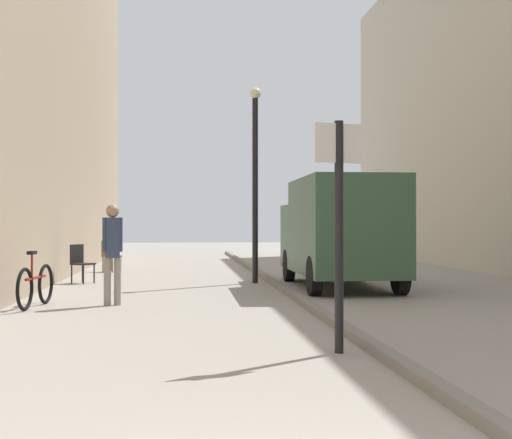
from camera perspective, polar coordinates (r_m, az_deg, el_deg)
The scene contains 9 objects.
ground_plane at distance 14.88m, azimuth -3.66°, elevation -5.90°, with size 80.00×80.00×0.00m, color gray.
kerb_strip at distance 15.02m, azimuth 2.41°, elevation -5.62°, with size 0.16×40.00×0.12m, color slate.
pedestrian_main_foreground at distance 13.01m, azimuth -11.27°, elevation -2.15°, with size 0.35×0.24×1.79m.
delivery_van at distance 16.40m, azimuth 6.60°, elevation -0.82°, with size 2.02×5.19×2.44m.
street_sign_post at distance 8.13m, azimuth 6.57°, elevation 0.36°, with size 0.59×0.18×2.60m.
lamp_post at distance 17.57m, azimuth -0.07°, elevation 3.84°, with size 0.28×0.28×4.76m.
bicycle_leaning at distance 13.07m, azimuth -17.02°, elevation -4.99°, with size 0.31×1.76×0.98m.
cafe_chair_near_window at distance 18.01m, azimuth -13.71°, elevation -3.18°, with size 0.61×0.61×0.94m.
cafe_chair_by_doorway at distance 22.04m, azimuth -11.49°, elevation -2.65°, with size 0.61×0.61×0.94m.
Camera 1 is at (-0.57, -2.80, 1.45)m, focal length 50.64 mm.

